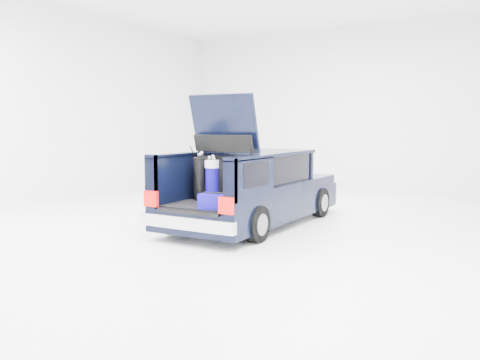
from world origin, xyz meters
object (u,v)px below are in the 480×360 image
Objects in this scene: red_suitcase at (248,189)px; black_golf_bag at (201,178)px; car at (256,190)px; blue_duffel at (216,201)px; blue_golf_bag at (212,180)px.

red_suitcase is 0.92m from black_golf_bag.
car is at bearing 124.24° from red_suitcase.
car is at bearing 91.82° from blue_duffel.
red_suitcase is 0.93× the size of blue_duffel.
car reaches higher than blue_golf_bag.
red_suitcase is at bearing -67.26° from car.
car reaches higher than red_suitcase.
car is 1.38m from blue_golf_bag.
blue_golf_bag is at bearing -155.68° from red_suitcase.
black_golf_bag is 1.03m from blue_duffel.
blue_duffel is at bearing -56.20° from black_golf_bag.
blue_duffel is at bearing -88.61° from red_suitcase.
blue_duffel is (0.36, -1.97, 0.05)m from car.
blue_duffel is at bearing -79.61° from car.
black_golf_bag is (-0.39, -1.32, 0.32)m from car.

